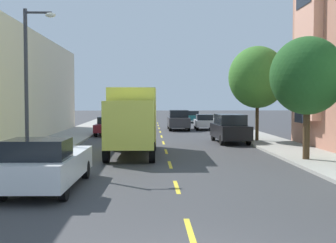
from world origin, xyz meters
TOP-DOWN VIEW (x-y plane):
  - ground_plane at (0.00, 30.00)m, footprint 160.00×160.00m
  - sidewalk_left at (-7.10, 28.00)m, footprint 3.20×120.00m
  - sidewalk_right at (7.10, 28.00)m, footprint 3.20×120.00m
  - lane_centerline_dashes at (0.00, 24.50)m, footprint 0.14×47.20m
  - street_tree_second at (6.40, 12.61)m, footprint 3.44×3.44m
  - street_tree_third at (6.40, 22.06)m, footprint 3.93×3.93m
  - street_lamp at (-5.94, 11.23)m, footprint 1.35×0.28m
  - delivery_box_truck at (-1.80, 15.99)m, footprint 2.54×7.91m
  - parked_suv_black at (4.50, 21.81)m, footprint 2.08×4.85m
  - parked_sedan_orange at (-4.38, 46.27)m, footprint 1.90×4.54m
  - parked_hatchback_burgundy at (-4.40, 28.38)m, footprint 1.81×4.03m
  - parked_pickup_white at (-4.22, 6.78)m, footprint 2.14×5.35m
  - parked_wagon_red at (-4.31, 40.00)m, footprint 1.87×4.72m
  - parked_hatchback_silver at (4.34, 34.75)m, footprint 1.85×4.05m
  - parked_hatchback_teal at (4.41, 48.20)m, footprint 1.78×4.02m
  - moving_charcoal_sedan at (1.80, 34.33)m, footprint 1.95×4.80m

SIDE VIEW (x-z plane):
  - ground_plane at x=0.00m, z-range 0.00..0.00m
  - lane_centerline_dashes at x=0.00m, z-range 0.00..0.01m
  - sidewalk_left at x=-7.10m, z-range 0.00..0.14m
  - sidewalk_right at x=7.10m, z-range 0.00..0.14m
  - parked_sedan_orange at x=-4.38m, z-range 0.03..1.46m
  - parked_hatchback_burgundy at x=-4.40m, z-range 0.01..1.51m
  - parked_hatchback_silver at x=4.34m, z-range 0.01..1.51m
  - parked_hatchback_teal at x=4.41m, z-range 0.01..1.51m
  - parked_wagon_red at x=-4.31m, z-range 0.05..1.55m
  - parked_pickup_white at x=-4.22m, z-range -0.04..1.69m
  - parked_suv_black at x=4.50m, z-range 0.02..1.95m
  - moving_charcoal_sedan at x=1.80m, z-range 0.02..1.95m
  - delivery_box_truck at x=-1.80m, z-range 0.22..3.74m
  - street_lamp at x=-5.94m, z-range 0.68..7.25m
  - street_tree_second at x=6.40m, z-range 1.16..6.86m
  - street_tree_third at x=6.40m, z-range 1.24..7.64m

